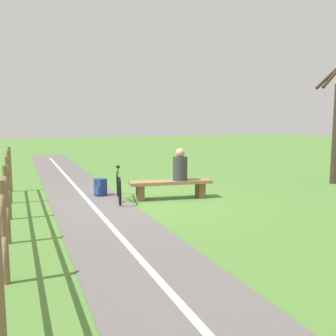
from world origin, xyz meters
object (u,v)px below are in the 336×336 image
Objects in this scene: person_seated at (180,167)px; bicycle at (119,186)px; backpack at (100,188)px; bench at (171,186)px.

bicycle is (1.49, -0.41, -0.46)m from person_seated.
bicycle is 3.58× the size of backpack.
person_seated is (-0.24, 0.05, 0.48)m from bench.
bicycle reaches higher than bench.
bicycle is 0.78m from backpack.
bench is 1.29× the size of bicycle.
bicycle is (1.25, -0.36, 0.02)m from bench.
bench is 4.62× the size of backpack.
bench is 1.87m from backpack.
bench is at bearing 89.10° from bicycle.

